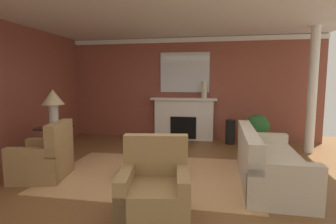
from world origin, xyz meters
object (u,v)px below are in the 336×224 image
at_px(sofa, 267,164).
at_px(side_table, 55,141).
at_px(fireplace, 184,120).
at_px(armchair_facing_fireplace, 155,193).
at_px(potted_plant, 257,129).
at_px(table_lamp, 53,101).
at_px(coffee_table, 153,156).
at_px(mantel_mirror, 185,72).
at_px(vase_tall_corner, 230,132).
at_px(vase_mantel_right, 204,90).
at_px(armchair_near_window, 44,160).

relative_size(sofa, side_table, 3.02).
height_order(fireplace, sofa, fireplace).
bearing_deg(armchair_facing_fireplace, potted_plant, 65.31).
distance_m(sofa, table_lamp, 4.15).
xyz_separation_m(coffee_table, potted_plant, (2.01, 2.18, 0.16)).
relative_size(mantel_mirror, side_table, 1.92).
height_order(armchair_facing_fireplace, potted_plant, armchair_facing_fireplace).
bearing_deg(vase_tall_corner, armchair_facing_fireplace, -104.60).
bearing_deg(vase_mantel_right, vase_tall_corner, -19.84).
distance_m(armchair_near_window, armchair_facing_fireplace, 2.32).
distance_m(sofa, potted_plant, 2.19).
bearing_deg(vase_mantel_right, table_lamp, -140.15).
xyz_separation_m(table_lamp, vase_tall_corner, (3.56, 2.15, -0.91)).
relative_size(armchair_near_window, armchair_facing_fireplace, 1.00).
height_order(sofa, vase_mantel_right, vase_mantel_right).
bearing_deg(coffee_table, fireplace, 86.70).
bearing_deg(armchair_near_window, sofa, 7.30).
relative_size(mantel_mirror, table_lamp, 1.80).
bearing_deg(fireplace, sofa, -59.63).
relative_size(fireplace, side_table, 2.57).
height_order(sofa, side_table, sofa).
distance_m(armchair_facing_fireplace, vase_mantel_right, 4.41).
xyz_separation_m(fireplace, mantel_mirror, (0.00, 0.12, 1.30)).
xyz_separation_m(sofa, table_lamp, (-4.02, 0.46, 0.93)).
bearing_deg(armchair_facing_fireplace, sofa, 43.10).
bearing_deg(coffee_table, side_table, 167.82).
distance_m(coffee_table, table_lamp, 2.38).
xyz_separation_m(mantel_mirror, side_table, (-2.32, -2.57, -1.45)).
height_order(armchair_facing_fireplace, vase_mantel_right, vase_mantel_right).
relative_size(fireplace, vase_tall_corner, 2.89).
bearing_deg(armchair_near_window, table_lamp, 113.37).
relative_size(side_table, table_lamp, 0.93).
distance_m(fireplace, armchair_facing_fireplace, 4.33).
bearing_deg(vase_mantel_right, potted_plant, -27.89).
xyz_separation_m(sofa, armchair_facing_fireplace, (-1.51, -1.41, 0.01)).
relative_size(coffee_table, vase_mantel_right, 2.29).
bearing_deg(table_lamp, vase_mantel_right, 39.85).
xyz_separation_m(sofa, vase_tall_corner, (-0.46, 2.61, 0.01)).
relative_size(sofa, armchair_near_window, 2.22).
bearing_deg(vase_tall_corner, coffee_table, -118.38).
height_order(fireplace, side_table, fireplace).
bearing_deg(table_lamp, fireplace, 46.50).
bearing_deg(sofa, vase_tall_corner, 100.00).
height_order(fireplace, armchair_facing_fireplace, fireplace).
bearing_deg(sofa, fireplace, 120.37).
bearing_deg(armchair_near_window, vase_tall_corner, 44.14).
xyz_separation_m(mantel_mirror, sofa, (1.70, -3.03, -1.55)).
distance_m(mantel_mirror, armchair_near_window, 4.27).
xyz_separation_m(armchair_facing_fireplace, table_lamp, (-2.52, 1.87, 0.92)).
height_order(side_table, table_lamp, table_lamp).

